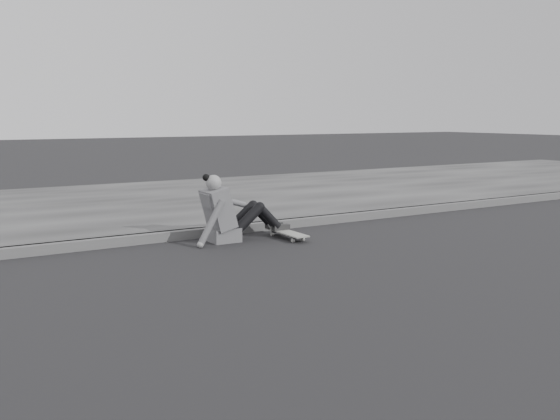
# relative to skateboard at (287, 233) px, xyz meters

# --- Properties ---
(ground) EXTENTS (80.00, 80.00, 0.00)m
(ground) POSITION_rel_skateboard_xyz_m (2.19, -1.92, -0.07)
(ground) COLOR black
(ground) RESTS_ON ground
(curb) EXTENTS (24.00, 0.16, 0.12)m
(curb) POSITION_rel_skateboard_xyz_m (2.19, 0.66, -0.01)
(curb) COLOR #505050
(curb) RESTS_ON ground
(sidewalk) EXTENTS (24.00, 6.00, 0.12)m
(sidewalk) POSITION_rel_skateboard_xyz_m (2.19, 3.68, -0.01)
(sidewalk) COLOR #3B3B3B
(sidewalk) RESTS_ON ground
(skateboard) EXTENTS (0.20, 0.78, 0.09)m
(skateboard) POSITION_rel_skateboard_xyz_m (0.00, 0.00, 0.00)
(skateboard) COLOR gray
(skateboard) RESTS_ON ground
(seated_woman) EXTENTS (1.38, 0.46, 0.88)m
(seated_woman) POSITION_rel_skateboard_xyz_m (-0.73, 0.25, 0.29)
(seated_woman) COLOR #58585B
(seated_woman) RESTS_ON ground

